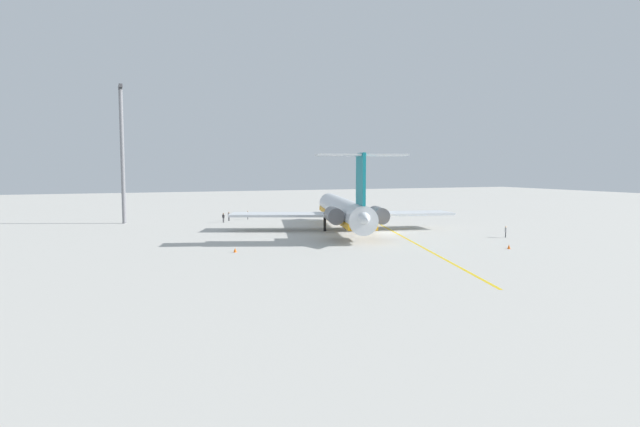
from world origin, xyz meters
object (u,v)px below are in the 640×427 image
object	(u,v)px
ground_crew_near_nose	(223,217)
ground_crew_near_tail	(229,215)
light_mast	(122,148)
safety_cone_nose	(235,250)
safety_cone_wingtip	(509,247)
ground_crew_portside	(506,230)
main_jetliner	(344,210)
ground_crew_starboard	(248,214)

from	to	relation	value
ground_crew_near_nose	ground_crew_near_tail	world-z (taller)	ground_crew_near_nose
ground_crew_near_tail	light_mast	bearing A→B (deg)	-63.82
safety_cone_nose	safety_cone_wingtip	distance (m)	33.62
ground_crew_near_tail	light_mast	xyz separation A→B (m)	(2.78, 18.51, 12.44)
ground_crew_portside	light_mast	size ratio (longest dim) A/B	0.07
main_jetliner	light_mast	bearing A→B (deg)	67.30
main_jetliner	ground_crew_near_nose	size ratio (longest dim) A/B	23.16
ground_crew_near_tail	safety_cone_wingtip	xyz separation A→B (m)	(-48.10, -24.32, -0.82)
safety_cone_nose	safety_cone_wingtip	world-z (taller)	same
main_jetliner	light_mast	xyz separation A→B (m)	(25.67, 31.94, 10.27)
safety_cone_nose	ground_crew_near_nose	bearing A→B (deg)	-9.84
main_jetliner	safety_cone_nose	world-z (taller)	main_jetliner
safety_cone_wingtip	light_mast	distance (m)	67.81
ground_crew_near_nose	safety_cone_nose	xyz separation A→B (m)	(-35.24, 6.11, -0.83)
ground_crew_portside	safety_cone_nose	world-z (taller)	ground_crew_portside
ground_crew_portside	main_jetliner	bearing A→B (deg)	169.11
safety_cone_nose	light_mast	bearing A→B (deg)	14.81
safety_cone_nose	light_mast	distance (m)	44.19
ground_crew_near_tail	light_mast	size ratio (longest dim) A/B	0.07
ground_crew_near_tail	ground_crew_starboard	bearing A→B (deg)	148.90
ground_crew_portside	ground_crew_starboard	xyz separation A→B (m)	(41.09, 27.38, 0.03)
main_jetliner	light_mast	world-z (taller)	light_mast
ground_crew_near_tail	safety_cone_wingtip	distance (m)	53.90
main_jetliner	safety_cone_wingtip	distance (m)	27.63
ground_crew_near_nose	ground_crew_portside	size ratio (longest dim) A/B	1.04
main_jetliner	ground_crew_portside	distance (m)	24.48
ground_crew_starboard	safety_cone_nose	xyz separation A→B (m)	(-39.83, 11.87, -0.82)
safety_cone_nose	safety_cone_wingtip	size ratio (longest dim) A/B	1.00
safety_cone_wingtip	main_jetliner	bearing A→B (deg)	23.37
ground_crew_near_nose	ground_crew_near_tail	xyz separation A→B (m)	(2.74, -1.63, -0.01)
light_mast	ground_crew_starboard	bearing A→B (deg)	-92.34
ground_crew_portside	safety_cone_wingtip	xyz separation A→B (m)	(-8.87, 7.19, -0.79)
ground_crew_starboard	safety_cone_nose	bearing A→B (deg)	-104.29
ground_crew_near_nose	ground_crew_starboard	size ratio (longest dim) A/B	1.01
ground_crew_near_nose	safety_cone_wingtip	distance (m)	52.27
main_jetliner	ground_crew_near_nose	distance (m)	25.25
main_jetliner	ground_crew_near_tail	bearing A→B (deg)	46.48
safety_cone_nose	safety_cone_wingtip	xyz separation A→B (m)	(-10.12, -32.06, 0.00)
ground_crew_portside	safety_cone_wingtip	size ratio (longest dim) A/B	3.05
light_mast	safety_cone_wingtip	bearing A→B (deg)	-139.91
ground_crew_near_tail	ground_crew_near_nose	bearing A→B (deg)	3.95
light_mast	ground_crew_near_tail	bearing A→B (deg)	-98.54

